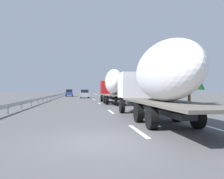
% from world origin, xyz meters
% --- Properties ---
extents(ground_plane, '(260.00, 260.00, 0.00)m').
position_xyz_m(ground_plane, '(40.00, 0.00, 0.00)').
color(ground_plane, '#4C4C4F').
extents(lane_stripe_0, '(3.20, 0.20, 0.01)m').
position_xyz_m(lane_stripe_0, '(2.00, -1.80, 0.00)').
color(lane_stripe_0, white).
rests_on(lane_stripe_0, ground_plane).
extents(lane_stripe_1, '(3.20, 0.20, 0.01)m').
position_xyz_m(lane_stripe_1, '(11.14, -1.80, 0.00)').
color(lane_stripe_1, white).
rests_on(lane_stripe_1, ground_plane).
extents(lane_stripe_2, '(3.20, 0.20, 0.01)m').
position_xyz_m(lane_stripe_2, '(22.77, -1.80, 0.00)').
color(lane_stripe_2, white).
rests_on(lane_stripe_2, ground_plane).
extents(lane_stripe_3, '(3.20, 0.20, 0.01)m').
position_xyz_m(lane_stripe_3, '(34.41, -1.80, 0.00)').
color(lane_stripe_3, white).
rests_on(lane_stripe_3, ground_plane).
extents(lane_stripe_4, '(3.20, 0.20, 0.01)m').
position_xyz_m(lane_stripe_4, '(38.57, -1.80, 0.00)').
color(lane_stripe_4, white).
rests_on(lane_stripe_4, ground_plane).
extents(lane_stripe_5, '(3.20, 0.20, 0.01)m').
position_xyz_m(lane_stripe_5, '(44.08, -1.80, 0.00)').
color(lane_stripe_5, white).
rests_on(lane_stripe_5, ground_plane).
extents(lane_stripe_6, '(3.20, 0.20, 0.01)m').
position_xyz_m(lane_stripe_6, '(66.55, -1.80, 0.00)').
color(lane_stripe_6, white).
rests_on(lane_stripe_6, ground_plane).
extents(lane_stripe_7, '(3.20, 0.20, 0.01)m').
position_xyz_m(lane_stripe_7, '(62.52, -1.80, 0.00)').
color(lane_stripe_7, white).
rests_on(lane_stripe_7, ground_plane).
extents(edge_line_right, '(110.00, 0.20, 0.01)m').
position_xyz_m(edge_line_right, '(45.00, -5.50, 0.00)').
color(edge_line_right, white).
rests_on(edge_line_right, ground_plane).
extents(truck_lead, '(12.75, 2.55, 4.42)m').
position_xyz_m(truck_lead, '(22.93, -3.60, 2.46)').
color(truck_lead, '#B21919').
rests_on(truck_lead, ground_plane).
extents(truck_trailing, '(14.07, 2.55, 4.27)m').
position_xyz_m(truck_trailing, '(4.88, -3.60, 2.45)').
color(truck_trailing, silver).
rests_on(truck_trailing, ground_plane).
extents(car_silver_hatch, '(4.54, 1.86, 1.83)m').
position_xyz_m(car_silver_hatch, '(43.87, -0.25, 0.93)').
color(car_silver_hatch, '#ADB2B7').
rests_on(car_silver_hatch, ground_plane).
extents(car_blue_sedan, '(4.01, 1.86, 1.90)m').
position_xyz_m(car_blue_sedan, '(55.58, 3.62, 0.95)').
color(car_blue_sedan, '#28479E').
rests_on(car_blue_sedan, ground_plane).
extents(road_sign, '(0.10, 0.90, 2.96)m').
position_xyz_m(road_sign, '(44.90, -6.70, 2.05)').
color(road_sign, gray).
rests_on(road_sign, ground_plane).
extents(tree_0, '(3.71, 3.71, 7.04)m').
position_xyz_m(tree_0, '(20.34, -13.11, 4.40)').
color(tree_0, '#472D19').
rests_on(tree_0, ground_plane).
extents(tree_1, '(3.66, 3.66, 7.49)m').
position_xyz_m(tree_1, '(72.34, -11.02, 4.54)').
color(tree_1, '#472D19').
rests_on(tree_1, ground_plane).
extents(tree_2, '(3.49, 3.49, 5.78)m').
position_xyz_m(tree_2, '(35.94, -11.46, 3.59)').
color(tree_2, '#472D19').
rests_on(tree_2, ground_plane).
extents(guardrail_median, '(94.00, 0.10, 0.76)m').
position_xyz_m(guardrail_median, '(43.00, 6.00, 0.58)').
color(guardrail_median, '#9EA0A5').
rests_on(guardrail_median, ground_plane).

